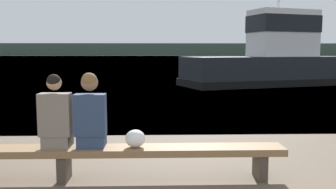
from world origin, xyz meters
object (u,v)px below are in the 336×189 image
at_px(bench_main, 64,154).
at_px(person_right, 90,114).
at_px(person_left, 56,116).
at_px(tugboat_red, 276,61).
at_px(shopping_bag, 135,139).

height_order(bench_main, person_right, person_right).
bearing_deg(bench_main, person_left, -179.15).
bearing_deg(tugboat_red, person_right, 135.79).
relative_size(bench_main, tugboat_red, 0.58).
relative_size(bench_main, person_right, 5.90).
distance_m(person_right, shopping_bag, 0.66).
xyz_separation_m(person_left, shopping_bag, (1.03, -0.01, -0.30)).
xyz_separation_m(person_right, tugboat_red, (7.03, 14.29, 0.31)).
bearing_deg(tugboat_red, bench_main, 134.64).
bearing_deg(person_left, shopping_bag, -0.72).
relative_size(person_left, person_right, 0.98).
bearing_deg(person_right, person_left, 179.77).
bearing_deg(person_left, tugboat_red, 62.38).
bearing_deg(bench_main, tugboat_red, 62.66).
height_order(person_left, shopping_bag, person_left).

